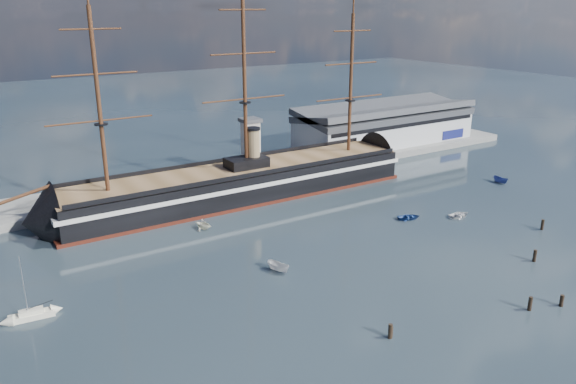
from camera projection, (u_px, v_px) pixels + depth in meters
ground at (311, 217)px, 127.56m from camera, size 600.00×600.00×0.00m
quay at (268, 172)px, 161.43m from camera, size 180.00×18.00×2.00m
warehouse at (385, 125)px, 186.73m from camera, size 63.00×21.00×11.60m
quay_tower at (251, 145)px, 152.37m from camera, size 5.00×5.00×15.00m
warship at (234, 184)px, 137.56m from camera, size 112.90×16.51×53.94m
sailboat at (32, 314)px, 85.84m from camera, size 6.76×2.57×10.56m
motorboat_a at (278, 272)px, 101.11m from camera, size 6.13×3.60×2.31m
motorboat_b at (409, 219)px, 126.07m from camera, size 2.31×3.47×1.50m
motorboat_d at (203, 229)px, 120.56m from camera, size 7.39×5.40×2.49m
motorboat_e at (459, 217)px, 127.39m from camera, size 1.55×3.31×1.50m
motorboat_f at (500, 183)px, 151.72m from camera, size 5.51×2.23×2.17m
piling_near_left at (390, 338)px, 80.92m from camera, size 0.64×0.64×2.97m
piling_near_mid at (529, 310)px, 88.34m from camera, size 0.64×0.64×3.02m
piling_near_right at (534, 261)px, 105.22m from camera, size 0.64×0.64×3.05m
piling_far_right at (542, 230)px, 120.14m from camera, size 0.64×0.64×3.02m
piling_extra at (561, 306)px, 89.53m from camera, size 0.64×0.64×2.67m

